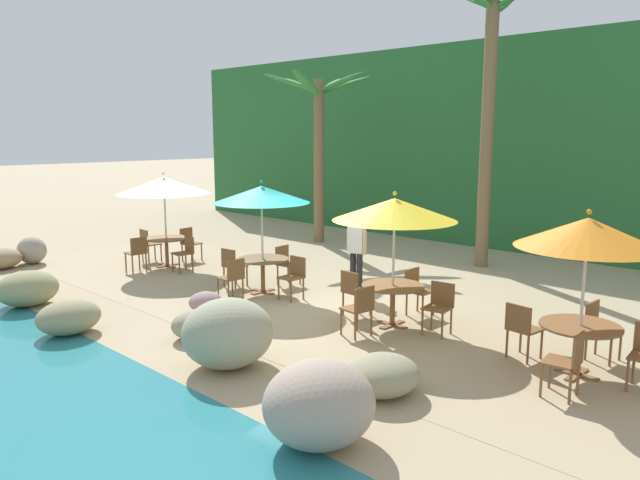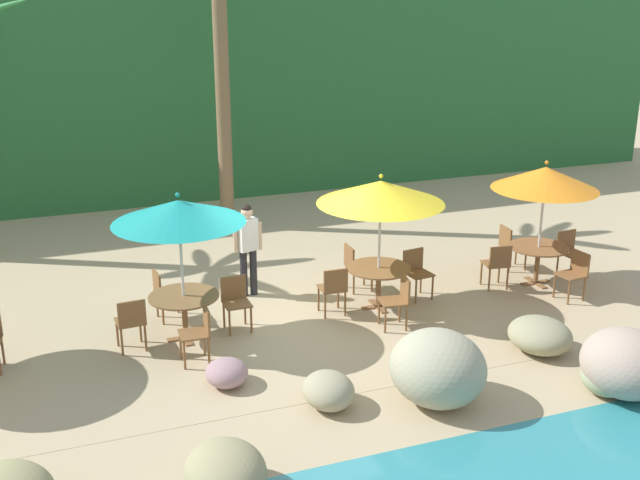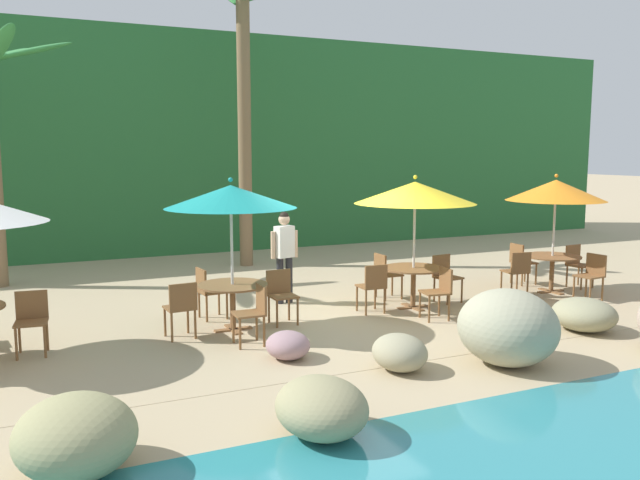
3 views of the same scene
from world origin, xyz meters
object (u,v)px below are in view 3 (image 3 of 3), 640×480
at_px(chair_yellow_seaward, 445,274).
at_px(chair_orange_seaward, 577,263).
at_px(chair_teal_inland, 208,289).
at_px(dining_table_yellow, 413,274).
at_px(chair_teal_right, 254,310).
at_px(chair_yellow_right, 440,289).
at_px(umbrella_yellow, 415,193).
at_px(dining_table_teal, 233,292).
at_px(umbrella_teal, 231,197).
at_px(dining_table_orange, 552,262).
at_px(waiter_in_white, 284,251).
at_px(chair_teal_left, 181,306).
at_px(chair_white_seaward, 32,318).
at_px(chair_teal_seaward, 281,292).
at_px(chair_yellow_inland, 385,272).
at_px(palm_tree_second, 244,74).
at_px(chair_orange_inland, 521,260).
at_px(chair_orange_right, 592,273).
at_px(chair_yellow_left, 373,285).
at_px(chair_orange_left, 518,270).
at_px(umbrella_orange, 556,190).

relative_size(chair_yellow_seaward, chair_orange_seaward, 1.00).
relative_size(chair_teal_inland, dining_table_yellow, 0.79).
bearing_deg(chair_teal_right, chair_yellow_right, 1.33).
height_order(umbrella_yellow, chair_orange_seaward, umbrella_yellow).
distance_m(dining_table_teal, chair_yellow_right, 3.43).
relative_size(umbrella_teal, umbrella_yellow, 1.01).
xyz_separation_m(chair_teal_inland, dining_table_orange, (6.79, -0.77, 0.10)).
bearing_deg(dining_table_yellow, waiter_in_white, 146.05).
relative_size(chair_teal_left, dining_table_orange, 0.79).
xyz_separation_m(chair_white_seaward, chair_teal_seaward, (3.73, 0.10, 0.00)).
bearing_deg(chair_yellow_inland, chair_teal_right, -151.06).
height_order(chair_yellow_inland, chair_orange_seaward, same).
bearing_deg(palm_tree_second, dining_table_yellow, -76.61).
height_order(chair_orange_seaward, chair_orange_inland, same).
xyz_separation_m(chair_teal_seaward, chair_teal_inland, (-1.03, 0.73, 0.00)).
xyz_separation_m(chair_teal_left, dining_table_yellow, (4.21, 0.24, 0.10)).
xyz_separation_m(chair_orange_inland, waiter_in_white, (-5.15, 0.48, 0.47)).
height_order(dining_table_teal, chair_orange_right, chair_orange_right).
height_order(chair_yellow_left, chair_orange_left, same).
relative_size(dining_table_yellow, dining_table_orange, 1.00).
bearing_deg(chair_yellow_left, dining_table_orange, 0.61).
relative_size(chair_teal_seaward, dining_table_orange, 0.79).
bearing_deg(chair_teal_inland, dining_table_teal, -77.97).
xyz_separation_m(chair_teal_seaward, waiter_in_white, (0.57, 1.29, 0.47)).
xyz_separation_m(dining_table_teal, dining_table_yellow, (3.37, 0.08, 0.00)).
distance_m(chair_white_seaward, umbrella_yellow, 6.44).
bearing_deg(waiter_in_white, chair_yellow_left, -51.32).
height_order(dining_table_teal, chair_yellow_left, chair_yellow_left).
bearing_deg(chair_yellow_right, chair_yellow_left, 135.88).
height_order(chair_teal_seaward, chair_yellow_inland, same).
height_order(chair_yellow_right, chair_orange_seaward, same).
bearing_deg(chair_yellow_right, chair_teal_right, -178.67).
distance_m(dining_table_orange, chair_orange_inland, 0.86).
bearing_deg(dining_table_orange, chair_orange_left, 178.45).
height_order(umbrella_teal, chair_yellow_inland, umbrella_teal).
bearing_deg(chair_teal_inland, chair_yellow_right, -24.63).
height_order(dining_table_yellow, chair_orange_left, chair_orange_left).
relative_size(chair_white_seaward, umbrella_teal, 0.36).
bearing_deg(umbrella_teal, chair_yellow_seaward, 3.89).
bearing_deg(chair_yellow_inland, chair_orange_seaward, -9.51).
bearing_deg(chair_white_seaward, umbrella_yellow, 0.65).
xyz_separation_m(umbrella_yellow, chair_yellow_left, (-0.85, -0.06, -1.56)).
bearing_deg(chair_white_seaward, dining_table_orange, 0.34).
bearing_deg(chair_yellow_inland, umbrella_yellow, -84.14).
distance_m(dining_table_yellow, palm_tree_second, 6.93).
bearing_deg(chair_yellow_seaward, umbrella_orange, -5.28).
height_order(chair_white_seaward, dining_table_teal, chair_white_seaward).
bearing_deg(chair_yellow_left, dining_table_yellow, 3.93).
height_order(chair_teal_left, chair_teal_right, same).
bearing_deg(chair_teal_right, umbrella_teal, 94.27).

